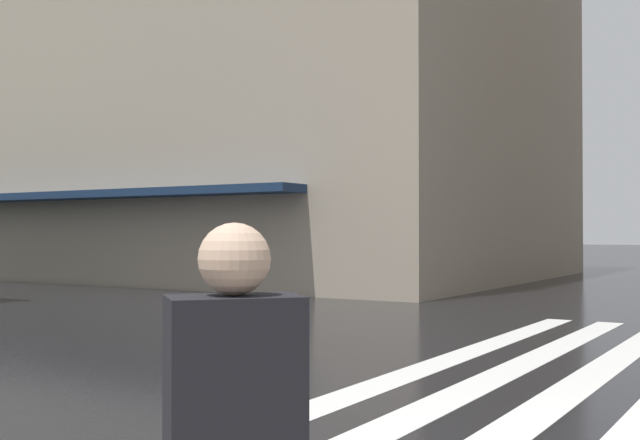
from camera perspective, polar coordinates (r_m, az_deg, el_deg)
zebra_crossing at (r=10.16m, az=21.47°, el=-11.00°), size 13.00×5.50×0.01m
haussmann_block_mid at (r=34.24m, az=-4.23°, el=11.80°), size 18.70×22.46×19.01m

